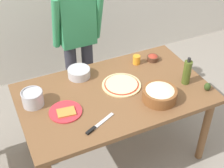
{
  "coord_description": "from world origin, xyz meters",
  "views": [
    {
      "loc": [
        -0.9,
        -1.88,
        2.45
      ],
      "look_at": [
        0.0,
        0.05,
        0.81
      ],
      "focal_mm": 50.99,
      "sensor_mm": 36.0,
      "label": 1
    }
  ],
  "objects_px": {
    "steel_pot": "(33,98)",
    "olive_oil_bottle": "(187,72)",
    "pizza_raw_on_board": "(122,85)",
    "plate_with_slice": "(66,112)",
    "cup_orange": "(137,60)",
    "small_sauce_bowl": "(153,58)",
    "chef_knife": "(97,126)",
    "popcorn_bowl": "(160,94)",
    "dining_table": "(114,100)",
    "avocado": "(207,87)",
    "mixing_bowl_steel": "(79,73)",
    "person_cook": "(77,35)"
  },
  "relations": [
    {
      "from": "dining_table",
      "to": "cup_orange",
      "type": "relative_size",
      "value": 18.82
    },
    {
      "from": "small_sauce_bowl",
      "to": "olive_oil_bottle",
      "type": "xyz_separation_m",
      "value": [
        0.08,
        -0.43,
        0.08
      ]
    },
    {
      "from": "pizza_raw_on_board",
      "to": "steel_pot",
      "type": "relative_size",
      "value": 1.95
    },
    {
      "from": "mixing_bowl_steel",
      "to": "cup_orange",
      "type": "xyz_separation_m",
      "value": [
        0.56,
        -0.03,
        0.0
      ]
    },
    {
      "from": "mixing_bowl_steel",
      "to": "steel_pot",
      "type": "bearing_deg",
      "value": -156.2
    },
    {
      "from": "steel_pot",
      "to": "pizza_raw_on_board",
      "type": "bearing_deg",
      "value": -5.71
    },
    {
      "from": "person_cook",
      "to": "small_sauce_bowl",
      "type": "height_order",
      "value": "person_cook"
    },
    {
      "from": "small_sauce_bowl",
      "to": "olive_oil_bottle",
      "type": "height_order",
      "value": "olive_oil_bottle"
    },
    {
      "from": "plate_with_slice",
      "to": "cup_orange",
      "type": "distance_m",
      "value": 0.91
    },
    {
      "from": "plate_with_slice",
      "to": "mixing_bowl_steel",
      "type": "bearing_deg",
      "value": 57.13
    },
    {
      "from": "pizza_raw_on_board",
      "to": "plate_with_slice",
      "type": "relative_size",
      "value": 1.3
    },
    {
      "from": "plate_with_slice",
      "to": "avocado",
      "type": "height_order",
      "value": "avocado"
    },
    {
      "from": "small_sauce_bowl",
      "to": "steel_pot",
      "type": "height_order",
      "value": "steel_pot"
    },
    {
      "from": "dining_table",
      "to": "chef_knife",
      "type": "bearing_deg",
      "value": -133.05
    },
    {
      "from": "dining_table",
      "to": "chef_knife",
      "type": "relative_size",
      "value": 5.84
    },
    {
      "from": "small_sauce_bowl",
      "to": "olive_oil_bottle",
      "type": "relative_size",
      "value": 0.43
    },
    {
      "from": "person_cook",
      "to": "pizza_raw_on_board",
      "type": "xyz_separation_m",
      "value": [
        0.14,
        -0.7,
        -0.17
      ]
    },
    {
      "from": "steel_pot",
      "to": "chef_knife",
      "type": "xyz_separation_m",
      "value": [
        0.36,
        -0.44,
        -0.06
      ]
    },
    {
      "from": "plate_with_slice",
      "to": "cup_orange",
      "type": "height_order",
      "value": "cup_orange"
    },
    {
      "from": "pizza_raw_on_board",
      "to": "popcorn_bowl",
      "type": "relative_size",
      "value": 1.21
    },
    {
      "from": "person_cook",
      "to": "steel_pot",
      "type": "height_order",
      "value": "person_cook"
    },
    {
      "from": "cup_orange",
      "to": "avocado",
      "type": "bearing_deg",
      "value": -59.89
    },
    {
      "from": "pizza_raw_on_board",
      "to": "plate_with_slice",
      "type": "height_order",
      "value": "plate_with_slice"
    },
    {
      "from": "dining_table",
      "to": "popcorn_bowl",
      "type": "height_order",
      "value": "popcorn_bowl"
    },
    {
      "from": "plate_with_slice",
      "to": "steel_pot",
      "type": "distance_m",
      "value": 0.29
    },
    {
      "from": "cup_orange",
      "to": "small_sauce_bowl",
      "type": "bearing_deg",
      "value": -5.46
    },
    {
      "from": "pizza_raw_on_board",
      "to": "small_sauce_bowl",
      "type": "bearing_deg",
      "value": 27.26
    },
    {
      "from": "plate_with_slice",
      "to": "avocado",
      "type": "bearing_deg",
      "value": -11.3
    },
    {
      "from": "small_sauce_bowl",
      "to": "chef_knife",
      "type": "xyz_separation_m",
      "value": [
        -0.83,
        -0.6,
        -0.02
      ]
    },
    {
      "from": "popcorn_bowl",
      "to": "olive_oil_bottle",
      "type": "height_order",
      "value": "olive_oil_bottle"
    },
    {
      "from": "pizza_raw_on_board",
      "to": "olive_oil_bottle",
      "type": "relative_size",
      "value": 1.32
    },
    {
      "from": "chef_knife",
      "to": "popcorn_bowl",
      "type": "bearing_deg",
      "value": 6.99
    },
    {
      "from": "plate_with_slice",
      "to": "popcorn_bowl",
      "type": "distance_m",
      "value": 0.77
    },
    {
      "from": "dining_table",
      "to": "mixing_bowl_steel",
      "type": "height_order",
      "value": "mixing_bowl_steel"
    },
    {
      "from": "steel_pot",
      "to": "olive_oil_bottle",
      "type": "bearing_deg",
      "value": -12.13
    },
    {
      "from": "olive_oil_bottle",
      "to": "chef_knife",
      "type": "relative_size",
      "value": 0.93
    },
    {
      "from": "person_cook",
      "to": "dining_table",
      "type": "bearing_deg",
      "value": -86.55
    },
    {
      "from": "pizza_raw_on_board",
      "to": "popcorn_bowl",
      "type": "distance_m",
      "value": 0.36
    },
    {
      "from": "dining_table",
      "to": "plate_with_slice",
      "type": "height_order",
      "value": "plate_with_slice"
    },
    {
      "from": "dining_table",
      "to": "pizza_raw_on_board",
      "type": "distance_m",
      "value": 0.15
    },
    {
      "from": "popcorn_bowl",
      "to": "avocado",
      "type": "xyz_separation_m",
      "value": [
        0.44,
        -0.06,
        -0.03
      ]
    },
    {
      "from": "dining_table",
      "to": "chef_knife",
      "type": "height_order",
      "value": "chef_knife"
    },
    {
      "from": "cup_orange",
      "to": "chef_knife",
      "type": "relative_size",
      "value": 0.31
    },
    {
      "from": "steel_pot",
      "to": "cup_orange",
      "type": "xyz_separation_m",
      "value": [
        1.03,
        0.17,
        -0.02
      ]
    },
    {
      "from": "mixing_bowl_steel",
      "to": "avocado",
      "type": "distance_m",
      "value": 1.12
    },
    {
      "from": "person_cook",
      "to": "popcorn_bowl",
      "type": "xyz_separation_m",
      "value": [
        0.34,
        -1.0,
        -0.12
      ]
    },
    {
      "from": "mixing_bowl_steel",
      "to": "chef_knife",
      "type": "relative_size",
      "value": 0.73
    },
    {
      "from": "dining_table",
      "to": "small_sauce_bowl",
      "type": "bearing_deg",
      "value": 27.84
    },
    {
      "from": "pizza_raw_on_board",
      "to": "olive_oil_bottle",
      "type": "bearing_deg",
      "value": -20.78
    },
    {
      "from": "plate_with_slice",
      "to": "cup_orange",
      "type": "bearing_deg",
      "value": 24.22
    }
  ]
}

